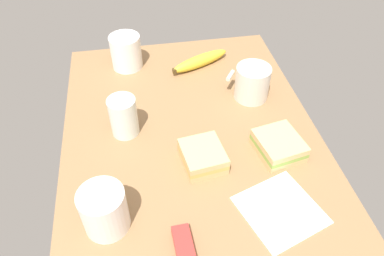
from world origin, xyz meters
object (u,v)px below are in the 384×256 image
at_px(coffee_mug_milky, 104,210).
at_px(coffee_mug_spare, 126,51).
at_px(sandwich_main, 203,156).
at_px(glass_of_milk, 124,117).
at_px(paper_napkin, 280,210).
at_px(coffee_mug_black, 252,82).
at_px(sandwich_side, 279,146).
at_px(banana, 200,61).

relative_size(coffee_mug_milky, coffee_mug_spare, 0.98).
relative_size(sandwich_main, glass_of_milk, 1.11).
bearing_deg(paper_napkin, coffee_mug_milky, -94.91).
relative_size(coffee_mug_black, glass_of_milk, 1.13).
relative_size(sandwich_side, banana, 0.64).
bearing_deg(banana, coffee_mug_milky, -29.24).
relative_size(coffee_mug_spare, glass_of_milk, 1.14).
relative_size(sandwich_main, sandwich_side, 0.91).
bearing_deg(glass_of_milk, sandwich_main, 51.64).
height_order(sandwich_side, glass_of_milk, glass_of_milk).
bearing_deg(glass_of_milk, coffee_mug_milky, -10.31).
xyz_separation_m(coffee_mug_black, sandwich_main, (0.22, -0.18, -0.03)).
height_order(sandwich_main, glass_of_milk, glass_of_milk).
xyz_separation_m(coffee_mug_black, coffee_mug_spare, (-0.21, -0.33, 0.00)).
distance_m(sandwich_main, paper_napkin, 0.21).
bearing_deg(sandwich_main, glass_of_milk, -128.36).
bearing_deg(paper_napkin, banana, -173.16).
relative_size(sandwich_side, paper_napkin, 0.82).
bearing_deg(sandwich_main, banana, 169.96).
xyz_separation_m(sandwich_side, paper_napkin, (0.16, -0.05, -0.02)).
xyz_separation_m(coffee_mug_milky, banana, (-0.51, 0.29, -0.03)).
relative_size(banana, paper_napkin, 1.29).
bearing_deg(banana, coffee_mug_spare, -99.98).
bearing_deg(glass_of_milk, paper_napkin, 46.30).
distance_m(coffee_mug_milky, coffee_mug_spare, 0.56).
distance_m(banana, paper_napkin, 0.55).
distance_m(coffee_mug_black, paper_napkin, 0.38).
bearing_deg(sandwich_side, coffee_mug_black, -179.06).
bearing_deg(paper_napkin, coffee_mug_spare, -153.84).
xyz_separation_m(coffee_mug_spare, sandwich_side, (0.43, 0.34, -0.03)).
bearing_deg(coffee_mug_spare, banana, 80.02).
xyz_separation_m(coffee_mug_milky, glass_of_milk, (-0.26, 0.05, -0.00)).
xyz_separation_m(coffee_mug_black, coffee_mug_milky, (0.34, -0.40, 0.00)).
height_order(coffee_mug_milky, paper_napkin, coffee_mug_milky).
xyz_separation_m(banana, paper_napkin, (0.55, 0.07, -0.02)).
bearing_deg(sandwich_side, sandwich_main, -89.37).
relative_size(coffee_mug_black, sandwich_side, 0.93).
relative_size(coffee_mug_milky, sandwich_side, 0.92).
xyz_separation_m(coffee_mug_black, banana, (-0.17, -0.11, -0.03)).
height_order(coffee_mug_black, coffee_mug_spare, coffee_mug_spare).
bearing_deg(coffee_mug_black, banana, -146.96).
xyz_separation_m(coffee_mug_milky, paper_napkin, (0.03, 0.35, -0.05)).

